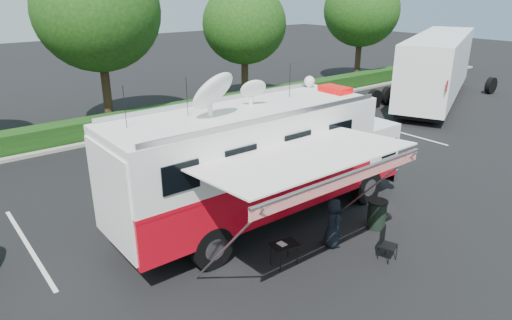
{
  "coord_description": "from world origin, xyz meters",
  "views": [
    {
      "loc": [
        -8.45,
        -10.16,
        7.07
      ],
      "look_at": [
        0.0,
        0.5,
        1.9
      ],
      "focal_mm": 32.0,
      "sensor_mm": 36.0,
      "label": 1
    }
  ],
  "objects_px": {
    "command_truck": "(264,160)",
    "trash_bin": "(377,214)",
    "folding_table": "(284,246)",
    "semi_trailer": "(437,67)"
  },
  "relations": [
    {
      "from": "trash_bin",
      "to": "folding_table",
      "type": "bearing_deg",
      "value": 175.93
    },
    {
      "from": "command_truck",
      "to": "semi_trailer",
      "type": "distance_m",
      "value": 20.09
    },
    {
      "from": "command_truck",
      "to": "semi_trailer",
      "type": "height_order",
      "value": "command_truck"
    },
    {
      "from": "trash_bin",
      "to": "command_truck",
      "type": "bearing_deg",
      "value": 133.26
    },
    {
      "from": "semi_trailer",
      "to": "folding_table",
      "type": "bearing_deg",
      "value": -158.32
    },
    {
      "from": "command_truck",
      "to": "trash_bin",
      "type": "xyz_separation_m",
      "value": [
        2.44,
        -2.59,
        -1.61
      ]
    },
    {
      "from": "folding_table",
      "to": "semi_trailer",
      "type": "relative_size",
      "value": 0.06
    },
    {
      "from": "folding_table",
      "to": "trash_bin",
      "type": "bearing_deg",
      "value": -4.07
    },
    {
      "from": "semi_trailer",
      "to": "command_truck",
      "type": "bearing_deg",
      "value": -163.25
    },
    {
      "from": "folding_table",
      "to": "trash_bin",
      "type": "xyz_separation_m",
      "value": [
        3.62,
        -0.26,
        -0.13
      ]
    }
  ]
}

